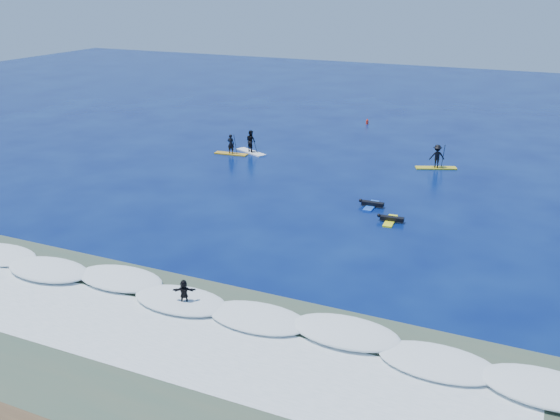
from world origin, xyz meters
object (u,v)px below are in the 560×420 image
at_px(prone_paddler_near, 391,219).
at_px(marker_buoy, 367,122).
at_px(sup_paddler_left, 231,147).
at_px(prone_paddler_far, 371,204).
at_px(sup_paddler_center, 251,143).
at_px(wave_surfer, 184,294).
at_px(sup_paddler_right, 437,158).

height_order(prone_paddler_near, marker_buoy, marker_buoy).
relative_size(sup_paddler_left, marker_buoy, 4.65).
bearing_deg(prone_paddler_near, prone_paddler_far, 36.80).
xyz_separation_m(sup_paddler_left, prone_paddler_near, (16.85, -9.92, -0.49)).
xyz_separation_m(sup_paddler_center, wave_surfer, (9.75, -25.85, -0.13)).
bearing_deg(wave_surfer, sup_paddler_right, 51.77).
relative_size(sup_paddler_left, wave_surfer, 1.67).
bearing_deg(sup_paddler_center, sup_paddler_left, -109.64).
bearing_deg(wave_surfer, prone_paddler_near, 42.51).
distance_m(prone_paddler_near, prone_paddler_far, 2.90).
bearing_deg(prone_paddler_near, wave_surfer, 154.19).
height_order(prone_paddler_far, marker_buoy, marker_buoy).
height_order(sup_paddler_left, wave_surfer, sup_paddler_left).
height_order(wave_surfer, marker_buoy, wave_surfer).
xyz_separation_m(sup_paddler_center, sup_paddler_right, (15.78, 1.82, 0.02)).
xyz_separation_m(prone_paddler_near, marker_buoy, (-9.63, 26.37, 0.13)).
height_order(sup_paddler_right, marker_buoy, sup_paddler_right).
distance_m(sup_paddler_left, prone_paddler_far, 16.84).
relative_size(sup_paddler_right, prone_paddler_far, 1.52).
bearing_deg(sup_paddler_right, prone_paddler_near, -113.64).
bearing_deg(prone_paddler_far, prone_paddler_near, -140.07).
xyz_separation_m(sup_paddler_left, marker_buoy, (7.23, 16.45, -0.36)).
xyz_separation_m(sup_paddler_right, wave_surfer, (-6.03, -27.67, -0.15)).
relative_size(sup_paddler_right, prone_paddler_near, 1.51).
distance_m(prone_paddler_far, wave_surfer, 17.31).
bearing_deg(wave_surfer, sup_paddler_left, 88.28).
bearing_deg(marker_buoy, prone_paddler_near, -69.94).
distance_m(sup_paddler_right, wave_surfer, 28.32).
distance_m(sup_paddler_left, prone_paddler_near, 19.56).
xyz_separation_m(sup_paddler_left, sup_paddler_center, (1.31, 1.25, 0.22)).
distance_m(sup_paddler_left, sup_paddler_center, 1.83).
height_order(sup_paddler_left, marker_buoy, sup_paddler_left).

